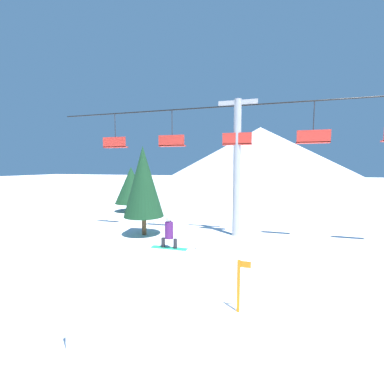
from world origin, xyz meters
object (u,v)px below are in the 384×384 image
at_px(snow_ramp, 145,288).
at_px(snowboarder, 169,233).
at_px(trail_marker, 239,284).
at_px(pine_tree_near, 143,182).

xyz_separation_m(snow_ramp, snowboarder, (0.09, 1.82, 1.31)).
distance_m(snowboarder, trail_marker, 3.15).
xyz_separation_m(snow_ramp, pine_tree_near, (-4.09, 8.03, 2.78)).
bearing_deg(snow_ramp, pine_tree_near, 116.98).
relative_size(pine_tree_near, trail_marker, 3.49).
relative_size(snow_ramp, snowboarder, 3.20).
xyz_separation_m(snowboarder, trail_marker, (2.72, -1.12, -1.13)).
relative_size(snow_ramp, trail_marker, 2.69).
height_order(snow_ramp, snowboarder, snowboarder).
height_order(snow_ramp, trail_marker, trail_marker).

